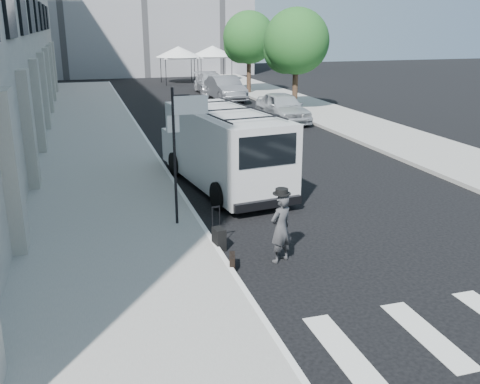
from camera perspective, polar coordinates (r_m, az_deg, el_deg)
ground at (r=12.00m, az=8.59°, el=-7.89°), size 120.00×120.00×0.00m
sidewalk_left at (r=26.23m, az=-15.38°, el=5.85°), size 4.50×48.00×0.15m
sidewalk_right at (r=33.17m, az=8.07°, el=8.65°), size 4.00×56.00×0.15m
sign_pole at (r=13.39m, az=-6.10°, el=6.86°), size 1.03×0.07×3.50m
tree_near at (r=32.34m, az=5.75°, el=15.45°), size 3.80×3.83×6.03m
tree_far at (r=40.80m, az=0.76°, el=15.96°), size 3.80×3.83×6.03m
tent_left at (r=48.60m, az=-6.58°, el=14.62°), size 4.00×4.00×3.20m
tent_right at (r=49.76m, az=-2.95°, el=14.77°), size 4.00×4.00×3.20m
businessman at (r=11.86m, az=4.38°, el=-3.87°), size 0.68×0.59×1.59m
briefcase at (r=11.68m, az=-0.83°, el=-7.51°), size 0.24×0.46×0.34m
suitcase at (r=12.63m, az=-2.26°, el=-4.99°), size 0.28×0.40×1.03m
cargo_van at (r=17.35m, az=-1.83°, el=4.75°), size 2.99×6.81×2.47m
parked_car_a at (r=29.23m, az=4.57°, el=9.00°), size 1.90×4.66×1.59m
parked_car_b at (r=37.44m, az=-1.56°, el=10.99°), size 1.86×5.09×1.67m
parked_car_c at (r=41.40m, az=-3.10°, el=11.49°), size 2.36×5.29×1.51m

